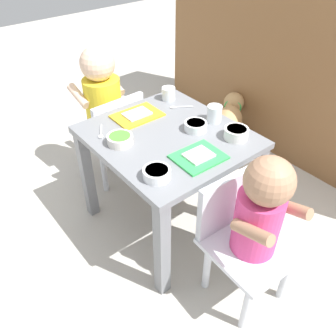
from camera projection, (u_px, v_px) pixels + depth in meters
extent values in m
plane|color=#B2ADA3|center=(168.00, 220.00, 1.65)|extent=(7.00, 7.00, 0.00)
cube|color=brown|center=(314.00, 72.00, 1.85)|extent=(1.86, 0.35, 0.92)
cube|color=slate|center=(168.00, 137.00, 1.37)|extent=(0.59, 0.55, 0.03)
cube|color=slate|center=(87.00, 175.00, 1.55)|extent=(0.04, 0.04, 0.45)
cube|color=slate|center=(162.00, 251.00, 1.23)|extent=(0.04, 0.04, 0.45)
cube|color=slate|center=(172.00, 137.00, 1.80)|extent=(0.04, 0.04, 0.45)
cube|color=slate|center=(254.00, 192.00, 1.47)|extent=(0.04, 0.04, 0.45)
cube|color=silver|center=(107.00, 133.00, 1.77)|extent=(0.29, 0.29, 0.02)
cube|color=silver|center=(120.00, 122.00, 1.62)|extent=(0.03, 0.27, 0.22)
cylinder|color=yellow|center=(104.00, 107.00, 1.68)|extent=(0.17, 0.17, 0.28)
sphere|color=beige|center=(97.00, 64.00, 1.56)|extent=(0.16, 0.16, 0.16)
cylinder|color=silver|center=(115.00, 139.00, 1.96)|extent=(0.03, 0.03, 0.25)
cylinder|color=silver|center=(83.00, 153.00, 1.86)|extent=(0.03, 0.03, 0.25)
cylinder|color=silver|center=(137.00, 155.00, 1.84)|extent=(0.03, 0.03, 0.25)
cylinder|color=silver|center=(104.00, 171.00, 1.74)|extent=(0.03, 0.03, 0.25)
cylinder|color=beige|center=(114.00, 84.00, 1.72)|extent=(0.15, 0.04, 0.09)
cylinder|color=beige|center=(79.00, 96.00, 1.62)|extent=(0.15, 0.04, 0.09)
cube|color=silver|center=(251.00, 247.00, 1.20)|extent=(0.29, 0.29, 0.02)
cube|color=silver|center=(229.00, 201.00, 1.21)|extent=(0.04, 0.27, 0.22)
cylinder|color=#D83F7F|center=(257.00, 223.00, 1.13)|extent=(0.15, 0.15, 0.23)
sphere|color=#A87A5B|center=(269.00, 181.00, 1.01)|extent=(0.15, 0.15, 0.15)
cylinder|color=silver|center=(247.00, 306.00, 1.17)|extent=(0.03, 0.03, 0.25)
cylinder|color=silver|center=(286.00, 276.00, 1.27)|extent=(0.03, 0.03, 0.25)
cylinder|color=silver|center=(207.00, 266.00, 1.30)|extent=(0.03, 0.03, 0.25)
cylinder|color=silver|center=(245.00, 241.00, 1.39)|extent=(0.03, 0.03, 0.25)
cylinder|color=#A87A5B|center=(252.00, 232.00, 1.02)|extent=(0.15, 0.05, 0.09)
cylinder|color=#A87A5B|center=(290.00, 208.00, 1.10)|extent=(0.15, 0.05, 0.09)
ellipsoid|color=tan|center=(228.00, 124.00, 1.98)|extent=(0.30, 0.34, 0.16)
sphere|color=tan|center=(234.00, 103.00, 2.10)|extent=(0.12, 0.12, 0.12)
sphere|color=black|center=(235.00, 100.00, 2.13)|extent=(0.05, 0.05, 0.05)
torus|color=green|center=(233.00, 107.00, 2.08)|extent=(0.10, 0.08, 0.10)
sphere|color=tan|center=(224.00, 132.00, 1.85)|extent=(0.05, 0.05, 0.05)
cylinder|color=tan|center=(236.00, 136.00, 2.12)|extent=(0.04, 0.04, 0.11)
cylinder|color=tan|center=(221.00, 133.00, 2.14)|extent=(0.04, 0.04, 0.11)
cylinder|color=tan|center=(231.00, 152.00, 1.99)|extent=(0.04, 0.04, 0.11)
cylinder|color=tan|center=(215.00, 149.00, 2.01)|extent=(0.04, 0.04, 0.11)
cube|color=gold|center=(137.00, 115.00, 1.46)|extent=(0.14, 0.20, 0.01)
cube|color=white|center=(137.00, 114.00, 1.46)|extent=(0.08, 0.11, 0.01)
cube|color=green|center=(199.00, 157.00, 1.23)|extent=(0.15, 0.18, 0.01)
cube|color=white|center=(199.00, 155.00, 1.23)|extent=(0.08, 0.10, 0.01)
cylinder|color=white|center=(214.00, 114.00, 1.42)|extent=(0.06, 0.06, 0.07)
cylinder|color=silver|center=(214.00, 117.00, 1.43)|extent=(0.05, 0.05, 0.03)
cylinder|color=white|center=(169.00, 94.00, 1.57)|extent=(0.06, 0.06, 0.06)
cylinder|color=silver|center=(168.00, 96.00, 1.58)|extent=(0.05, 0.05, 0.03)
cylinder|color=white|center=(157.00, 174.00, 1.14)|extent=(0.09, 0.09, 0.03)
cylinder|color=#4C8C33|center=(157.00, 170.00, 1.13)|extent=(0.08, 0.08, 0.01)
cylinder|color=silver|center=(120.00, 140.00, 1.30)|extent=(0.10, 0.10, 0.03)
cylinder|color=#4C8C33|center=(120.00, 136.00, 1.29)|extent=(0.08, 0.08, 0.01)
cylinder|color=white|center=(196.00, 126.00, 1.37)|extent=(0.09, 0.09, 0.03)
cylinder|color=gold|center=(196.00, 123.00, 1.36)|extent=(0.07, 0.07, 0.01)
cylinder|color=white|center=(236.00, 133.00, 1.32)|extent=(0.09, 0.09, 0.04)
cylinder|color=gold|center=(237.00, 129.00, 1.31)|extent=(0.08, 0.08, 0.01)
cylinder|color=silver|center=(101.00, 130.00, 1.38)|extent=(0.07, 0.05, 0.01)
ellipsoid|color=silver|center=(101.00, 136.00, 1.34)|extent=(0.03, 0.03, 0.01)
cylinder|color=silver|center=(184.00, 107.00, 1.52)|extent=(0.05, 0.07, 0.01)
ellipsoid|color=silver|center=(173.00, 107.00, 1.52)|extent=(0.03, 0.03, 0.01)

